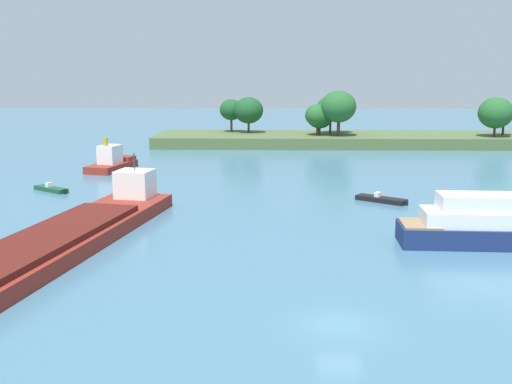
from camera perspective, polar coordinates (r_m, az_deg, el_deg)
The scene contains 7 objects.
ground_plane at distance 35.78m, azimuth 7.75°, elevation -12.07°, with size 400.00×400.00×0.00m, color teal.
treeline_island at distance 119.15m, azimuth 8.32°, elevation 5.69°, with size 72.05×16.38×10.43m.
white_riverboat at distance 54.02m, azimuth 21.95°, elevation -2.70°, with size 16.75×4.87×6.74m.
small_motorboat at distance 76.81m, azimuth -18.42°, elevation 0.27°, with size 4.87×3.98×1.00m.
tugboat at distance 90.75m, azimuth -13.19°, elevation 2.76°, with size 5.97×9.69×4.82m.
cargo_barge at distance 48.77m, azimuth -19.56°, elevation -5.12°, with size 14.17×43.40×5.85m.
fishing_skiff at distance 68.39m, azimuth 11.51°, elevation -0.67°, with size 5.41×4.56×1.02m.
Camera 1 is at (-3.94, -32.66, 14.07)m, focal length 43.25 mm.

